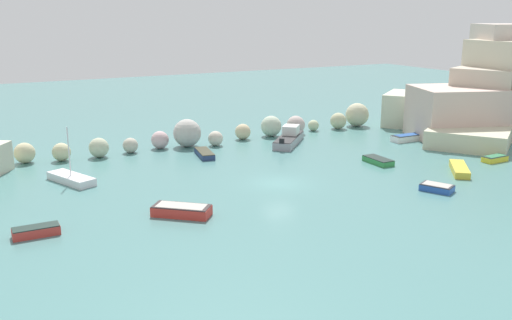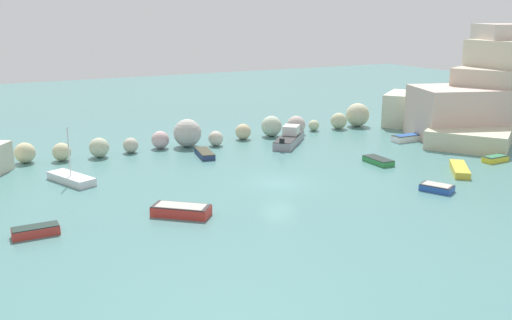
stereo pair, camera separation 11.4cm
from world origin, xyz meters
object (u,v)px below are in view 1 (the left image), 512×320
(moored_boat_4, at_px, (205,154))
(moored_boat_8, at_px, (378,161))
(moored_boat_6, at_px, (437,187))
(moored_boat_7, at_px, (182,210))
(moored_boat_9, at_px, (409,137))
(moored_boat_0, at_px, (289,138))
(moored_boat_2, at_px, (36,231))
(moored_boat_3, at_px, (495,158))
(moored_boat_1, at_px, (71,179))
(moored_boat_5, at_px, (459,169))

(moored_boat_4, relative_size, moored_boat_8, 1.26)
(moored_boat_6, bearing_deg, moored_boat_8, -34.73)
(moored_boat_7, height_order, moored_boat_9, moored_boat_7)
(moored_boat_0, bearing_deg, moored_boat_7, 174.30)
(moored_boat_2, xyz_separation_m, moored_boat_6, (27.90, -4.88, -0.02))
(moored_boat_2, bearing_deg, moored_boat_3, -0.90)
(moored_boat_1, xyz_separation_m, moored_boat_4, (12.62, 2.78, -0.06))
(moored_boat_6, height_order, moored_boat_9, moored_boat_9)
(moored_boat_0, xyz_separation_m, moored_boat_8, (2.92, -10.45, -0.34))
(moored_boat_1, height_order, moored_boat_3, moored_boat_1)
(moored_boat_4, xyz_separation_m, moored_boat_8, (12.65, -9.69, -0.01))
(moored_boat_4, bearing_deg, moored_boat_0, 104.50)
(moored_boat_5, bearing_deg, moored_boat_3, -39.02)
(moored_boat_1, bearing_deg, moored_boat_6, 35.51)
(moored_boat_5, distance_m, moored_boat_6, 6.20)
(moored_boat_6, bearing_deg, moored_boat_2, 54.47)
(moored_boat_0, distance_m, moored_boat_1, 22.63)
(moored_boat_2, bearing_deg, moored_boat_4, 39.00)
(moored_boat_0, height_order, moored_boat_3, moored_boat_0)
(moored_boat_8, distance_m, moored_boat_9, 10.64)
(moored_boat_6, height_order, moored_boat_7, moored_boat_7)
(moored_boat_6, relative_size, moored_boat_8, 0.89)
(moored_boat_1, xyz_separation_m, moored_boat_6, (23.93, -15.28, -0.05))
(moored_boat_5, relative_size, moored_boat_6, 1.56)
(moored_boat_3, height_order, moored_boat_7, moored_boat_7)
(moored_boat_1, distance_m, moored_boat_5, 31.93)
(moored_boat_7, relative_size, moored_boat_8, 1.28)
(moored_boat_1, distance_m, moored_boat_3, 36.81)
(moored_boat_5, height_order, moored_boat_9, moored_boat_9)
(moored_boat_7, bearing_deg, moored_boat_4, 102.52)
(moored_boat_9, bearing_deg, moored_boat_2, -165.34)
(moored_boat_1, height_order, moored_boat_4, moored_boat_1)
(moored_boat_2, distance_m, moored_boat_7, 9.02)
(moored_boat_7, distance_m, moored_boat_8, 20.71)
(moored_boat_3, relative_size, moored_boat_8, 0.80)
(moored_boat_5, xyz_separation_m, moored_boat_8, (-4.15, 5.49, -0.03))
(moored_boat_1, relative_size, moored_boat_5, 1.18)
(moored_boat_3, distance_m, moored_boat_8, 10.71)
(moored_boat_4, height_order, moored_boat_6, moored_boat_4)
(moored_boat_2, height_order, moored_boat_9, moored_boat_9)
(moored_boat_2, bearing_deg, moored_boat_5, -2.91)
(moored_boat_5, xyz_separation_m, moored_boat_9, (4.84, 11.19, 0.07))
(moored_boat_5, xyz_separation_m, moored_boat_7, (-24.41, 1.17, 0.09))
(moored_boat_0, xyz_separation_m, moored_boat_5, (7.07, -15.94, -0.31))
(moored_boat_0, height_order, moored_boat_1, moored_boat_1)
(moored_boat_1, distance_m, moored_boat_2, 11.13)
(moored_boat_8, xyz_separation_m, moored_boat_9, (8.99, 5.70, 0.09))
(moored_boat_3, distance_m, moored_boat_4, 26.49)
(moored_boat_3, height_order, moored_boat_8, moored_boat_3)
(moored_boat_0, height_order, moored_boat_5, moored_boat_0)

